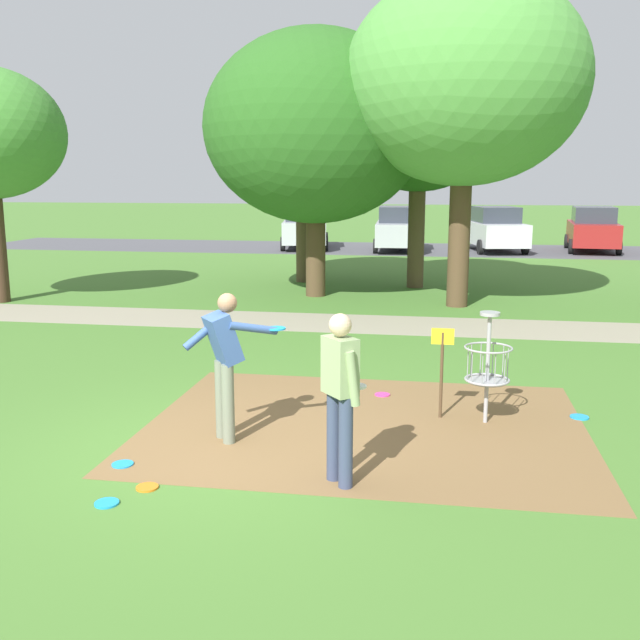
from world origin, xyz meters
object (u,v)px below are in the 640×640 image
object	(u,v)px
player_throwing	(340,389)
tree_near_left	(419,121)
parked_car_leftmost	(305,227)
parked_car_center_left	(399,229)
tree_mid_left	(315,128)
parked_car_rightmost	(593,229)
player_foreground_watching	(225,357)
parked_car_center_right	(495,229)
frisbee_far_right	(123,464)
disc_golf_basket	(483,363)
frisbee_by_tee	(382,395)
tree_far_left	(465,82)
frisbee_near_basket	(147,487)
frisbee_mid_grass	(579,417)
tree_far_center	(303,131)
frisbee_far_left	(107,503)

from	to	relation	value
player_throwing	tree_near_left	world-z (taller)	tree_near_left
parked_car_leftmost	parked_car_center_left	bearing A→B (deg)	-5.58
tree_mid_left	parked_car_rightmost	world-z (taller)	tree_mid_left
player_foreground_watching	parked_car_center_right	distance (m)	23.70
parked_car_center_left	player_foreground_watching	bearing A→B (deg)	-91.46
frisbee_far_right	tree_mid_left	distance (m)	12.19
disc_golf_basket	frisbee_by_tee	xyz separation A→B (m)	(-1.29, 0.92, -0.74)
tree_near_left	tree_far_left	xyz separation A→B (m)	(1.10, -2.89, 0.63)
frisbee_near_basket	frisbee_mid_grass	xyz separation A→B (m)	(4.54, 2.91, 0.00)
frisbee_near_basket	parked_car_center_right	size ratio (longest dim) A/B	0.05
player_foreground_watching	tree_far_center	size ratio (longest dim) A/B	0.29
frisbee_near_basket	frisbee_far_left	distance (m)	0.46
frisbee_far_left	tree_mid_left	size ratio (longest dim) A/B	0.03
disc_golf_basket	frisbee_near_basket	bearing A→B (deg)	-142.38
frisbee_far_right	tree_far_left	xyz separation A→B (m)	(3.64, 10.47, 5.09)
frisbee_far_left	parked_car_center_right	world-z (taller)	parked_car_center_right
tree_mid_left	frisbee_by_tee	bearing A→B (deg)	-74.11
player_foreground_watching	frisbee_far_left	size ratio (longest dim) A/B	7.59
frisbee_mid_grass	tree_far_center	distance (m)	13.61
tree_near_left	parked_car_center_right	world-z (taller)	tree_near_left
tree_mid_left	frisbee_far_left	bearing A→B (deg)	-89.17
tree_far_left	parked_car_leftmost	size ratio (longest dim) A/B	1.68
frisbee_near_basket	tree_mid_left	world-z (taller)	tree_mid_left
player_throwing	tree_mid_left	size ratio (longest dim) A/B	0.26
player_foreground_watching	tree_far_center	distance (m)	13.56
frisbee_by_tee	tree_far_center	xyz separation A→B (m)	(-3.21, 11.02, 4.27)
disc_golf_basket	tree_mid_left	bearing A→B (deg)	111.49
player_foreground_watching	frisbee_far_right	size ratio (longest dim) A/B	7.57
frisbee_mid_grass	player_foreground_watching	bearing A→B (deg)	-160.34
disc_golf_basket	frisbee_far_left	distance (m)	4.65
frisbee_far_left	parked_car_center_right	size ratio (longest dim) A/B	0.05
frisbee_mid_grass	parked_car_center_right	size ratio (longest dim) A/B	0.05
parked_car_center_right	parked_car_rightmost	distance (m)	4.03
tree_far_center	parked_car_leftmost	world-z (taller)	tree_far_center
parked_car_center_left	frisbee_near_basket	bearing A→B (deg)	-92.27
frisbee_near_basket	tree_mid_left	size ratio (longest dim) A/B	0.03
tree_far_left	tree_near_left	bearing A→B (deg)	110.77
disc_golf_basket	frisbee_by_tee	world-z (taller)	disc_golf_basket
frisbee_mid_grass	parked_car_center_left	world-z (taller)	parked_car_center_left
frisbee_near_basket	parked_car_rightmost	distance (m)	26.82
frisbee_by_tee	tree_far_left	distance (m)	9.15
frisbee_by_tee	tree_near_left	bearing A→B (deg)	89.70
frisbee_by_tee	parked_car_center_left	bearing A→B (deg)	92.86
parked_car_center_left	parked_car_rightmost	distance (m)	8.00
player_foreground_watching	parked_car_leftmost	size ratio (longest dim) A/B	0.39
disc_golf_basket	frisbee_far_right	world-z (taller)	disc_golf_basket
player_throwing	tree_far_center	xyz separation A→B (m)	(-3.04, 14.05, 3.31)
frisbee_far_right	parked_car_center_left	size ratio (longest dim) A/B	0.05
frisbee_far_left	parked_car_leftmost	bearing A→B (deg)	96.49
disc_golf_basket	player_throwing	distance (m)	2.58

